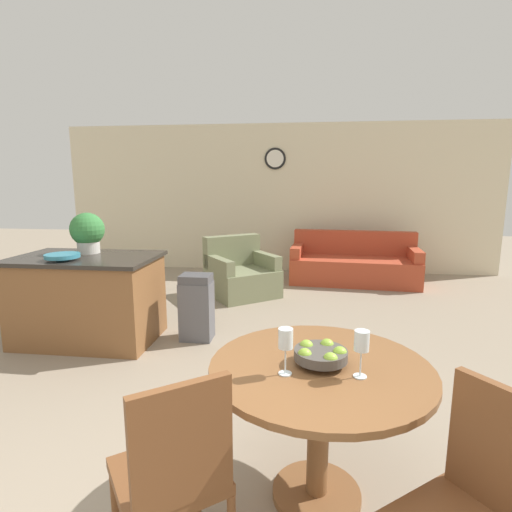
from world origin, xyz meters
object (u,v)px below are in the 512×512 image
dining_chair_near_left (174,471)px  fruit_bowl (321,354)px  dining_chair_near_right (478,509)px  armchair (241,276)px  potted_plant (87,232)px  couch (354,265)px  wine_glass_right (362,343)px  trash_bin (197,307)px  teal_bowl (62,256)px  wine_glass_left (286,340)px  kitchen_island (88,298)px  dining_table (319,396)px

dining_chair_near_left → fruit_bowl: dining_chair_near_left is taller
dining_chair_near_right → armchair: (-1.56, 4.37, -0.23)m
potted_plant → couch: potted_plant is taller
dining_chair_near_left → wine_glass_right: 0.96m
trash_bin → teal_bowl: bearing=-162.3°
wine_glass_left → couch: wine_glass_left is taller
fruit_bowl → kitchen_island: kitchen_island is taller
dining_table → wine_glass_right: wine_glass_right is taller
wine_glass_right → couch: 4.98m
wine_glass_left → kitchen_island: size_ratio=0.16×
dining_chair_near_right → potted_plant: size_ratio=2.19×
dining_table → kitchen_island: size_ratio=0.77×
dining_chair_near_right → fruit_bowl: 0.84m
dining_table → potted_plant: 3.21m
dining_table → trash_bin: dining_table is taller
trash_bin → kitchen_island: bearing=-171.6°
dining_chair_near_left → armchair: 4.35m
dining_table → kitchen_island: (-2.33, 1.89, -0.13)m
kitchen_island → couch: size_ratio=0.68×
dining_table → armchair: bearing=105.1°
trash_bin → couch: (1.94, 2.75, -0.06)m
couch → fruit_bowl: bearing=-94.1°
trash_bin → armchair: 1.74m
dining_chair_near_right → fruit_bowl: dining_chair_near_right is taller
kitchen_island → teal_bowl: teal_bowl is taller
trash_bin → armchair: size_ratio=0.58×
teal_bowl → fruit_bowl: bearing=-34.4°
dining_table → teal_bowl: (-2.43, 1.67, 0.36)m
fruit_bowl → trash_bin: bearing=120.6°
teal_bowl → trash_bin: size_ratio=0.46×
wine_glass_left → armchair: wine_glass_left is taller
wine_glass_right → armchair: (-1.20, 3.89, -0.63)m
dining_chair_near_left → teal_bowl: 2.90m
wine_glass_left → couch: 5.05m
dining_chair_near_left → trash_bin: dining_chair_near_left is taller
wine_glass_right → trash_bin: 2.63m
dining_table → teal_bowl: size_ratio=3.41×
wine_glass_left → armchair: 4.05m
dining_chair_near_left → kitchen_island: 2.99m
teal_bowl → potted_plant: 0.45m
dining_table → couch: (0.73, 4.81, -0.30)m
dining_chair_near_right → potted_plant: 4.00m
kitchen_island → armchair: 2.31m
potted_plant → armchair: size_ratio=0.36×
trash_bin → dining_chair_near_left: bearing=-76.3°
kitchen_island → couch: kitchen_island is taller
trash_bin → couch: 3.37m
trash_bin → armchair: armchair is taller
armchair → fruit_bowl: bearing=-112.0°
wine_glass_right → teal_bowl: (-2.61, 1.77, 0.02)m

